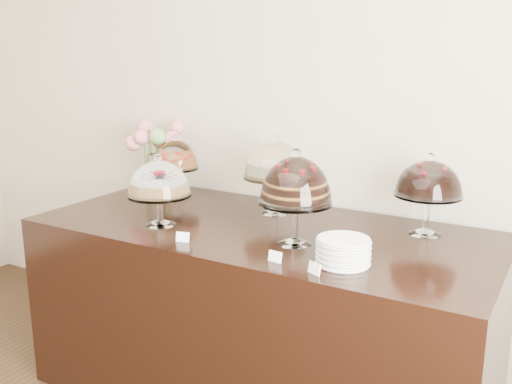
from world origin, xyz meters
The scene contains 12 objects.
wall_back centered at (0.00, 3.00, 1.50)m, with size 5.00×0.04×3.00m, color beige.
display_counter centered at (0.24, 2.45, 0.45)m, with size 2.20×1.00×0.90m, color black.
cake_stand_sugar_sponge centered at (-0.20, 2.23, 1.11)m, with size 0.30×0.30×0.35m.
cake_stand_choco_layer centered at (0.49, 2.30, 1.17)m, with size 0.32×0.32×0.42m.
cake_stand_cheesecake centered at (0.18, 2.69, 1.16)m, with size 0.33×0.33×0.41m.
cake_stand_dark_choco centered at (0.94, 2.73, 1.15)m, with size 0.31×0.31×0.38m.
cake_stand_fruit_tart centered at (-0.49, 2.73, 1.12)m, with size 0.25×0.25×0.36m.
flower_vase centered at (-0.68, 2.78, 1.16)m, with size 0.34×0.27×0.42m.
plate_stack centered at (0.76, 2.18, 0.95)m, with size 0.21×0.21×0.10m.
price_card_left centered at (0.05, 2.08, 0.92)m, with size 0.06×0.01×0.04m, color white.
price_card_right centered at (0.71, 2.03, 0.92)m, with size 0.06×0.01×0.04m, color white.
price_card_extra centered at (0.52, 2.06, 0.92)m, with size 0.06×0.01×0.04m, color white.
Camera 1 is at (1.53, 0.18, 1.71)m, focal length 40.00 mm.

